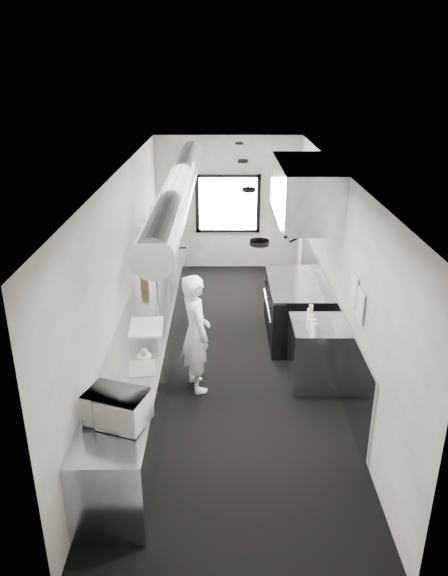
{
  "coord_description": "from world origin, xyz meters",
  "views": [
    {
      "loc": [
        -0.09,
        -7.17,
        4.1
      ],
      "look_at": [
        -0.08,
        -0.2,
        1.22
      ],
      "focal_mm": 33.7,
      "sensor_mm": 36.0,
      "label": 1
    }
  ],
  "objects_px": {
    "far_work_table": "(171,259)",
    "squeeze_bottle_a": "(315,329)",
    "plate_stack_a": "(146,248)",
    "plate_stack_d": "(157,217)",
    "range": "(294,310)",
    "squeeze_bottle_d": "(309,314)",
    "line_cook": "(196,333)",
    "squeeze_bottle_c": "(312,320)",
    "microwave": "(117,408)",
    "deli_tub_a": "(105,411)",
    "plate_stack_b": "(148,236)",
    "cutting_board": "(146,327)",
    "exhaust_hood": "(304,191)",
    "squeeze_bottle_e": "(311,310)",
    "pass_shelf": "(154,240)",
    "squeeze_bottle_b": "(314,325)",
    "small_plate": "(144,356)",
    "knife_block": "(144,280)",
    "deli_tub_b": "(102,402)",
    "bottle_station": "(314,354)",
    "plate_stack_c": "(155,226)"
  },
  "relations": [
    {
      "from": "plate_stack_a",
      "to": "line_cook",
      "type": "bearing_deg",
      "value": -51.58
    },
    {
      "from": "deli_tub_a",
      "to": "plate_stack_a",
      "type": "height_order",
      "value": "plate_stack_a"
    },
    {
      "from": "range",
      "to": "deli_tub_b",
      "type": "height_order",
      "value": "deli_tub_b"
    },
    {
      "from": "pass_shelf",
      "to": "cutting_board",
      "type": "xyz_separation_m",
      "value": [
        0.08,
        -1.79,
        -0.63
      ]
    },
    {
      "from": "plate_stack_c",
      "to": "squeeze_bottle_b",
      "type": "relative_size",
      "value": 1.87
    },
    {
      "from": "exhaust_hood",
      "to": "squeeze_bottle_e",
      "type": "distance_m",
      "value": 1.81
    },
    {
      "from": "microwave",
      "to": "cutting_board",
      "type": "distance_m",
      "value": 2.04
    },
    {
      "from": "plate_stack_d",
      "to": "squeeze_bottle_a",
      "type": "bearing_deg",
      "value": -49.03
    },
    {
      "from": "far_work_table",
      "to": "plate_stack_a",
      "type": "bearing_deg",
      "value": -90.63
    },
    {
      "from": "bottle_station",
      "to": "small_plate",
      "type": "relative_size",
      "value": 5.26
    },
    {
      "from": "plate_stack_b",
      "to": "microwave",
      "type": "bearing_deg",
      "value": -88.11
    },
    {
      "from": "exhaust_hood",
      "to": "range",
      "type": "xyz_separation_m",
      "value": [
        -0.06,
        0.0,
        -1.92
      ]
    },
    {
      "from": "deli_tub_a",
      "to": "plate_stack_b",
      "type": "distance_m",
      "value": 3.4
    },
    {
      "from": "plate_stack_a",
      "to": "plate_stack_d",
      "type": "xyz_separation_m",
      "value": [
        -0.02,
        1.5,
        0.04
      ]
    },
    {
      "from": "deli_tub_a",
      "to": "cutting_board",
      "type": "relative_size",
      "value": 0.23
    },
    {
      "from": "deli_tub_a",
      "to": "cutting_board",
      "type": "height_order",
      "value": "deli_tub_a"
    },
    {
      "from": "range",
      "to": "plate_stack_b",
      "type": "relative_size",
      "value": 4.66
    },
    {
      "from": "squeeze_bottle_d",
      "to": "squeeze_bottle_e",
      "type": "relative_size",
      "value": 0.98
    },
    {
      "from": "knife_block",
      "to": "squeeze_bottle_a",
      "type": "height_order",
      "value": "knife_block"
    },
    {
      "from": "squeeze_bottle_a",
      "to": "squeeze_bottle_c",
      "type": "relative_size",
      "value": 1.02
    },
    {
      "from": "bottle_station",
      "to": "squeeze_bottle_a",
      "type": "xyz_separation_m",
      "value": [
        -0.08,
        -0.32,
        0.53
      ]
    },
    {
      "from": "squeeze_bottle_a",
      "to": "plate_stack_a",
      "type": "bearing_deg",
      "value": 153.39
    },
    {
      "from": "cutting_board",
      "to": "plate_stack_b",
      "type": "height_order",
      "value": "plate_stack_b"
    },
    {
      "from": "cutting_board",
      "to": "plate_stack_b",
      "type": "distance_m",
      "value": 1.61
    },
    {
      "from": "line_cook",
      "to": "far_work_table",
      "type": "bearing_deg",
      "value": -11.71
    },
    {
      "from": "pass_shelf",
      "to": "squeeze_bottle_e",
      "type": "xyz_separation_m",
      "value": [
        2.3,
        -1.43,
        -0.55
      ]
    },
    {
      "from": "range",
      "to": "squeeze_bottle_b",
      "type": "bearing_deg",
      "value": -88.37
    },
    {
      "from": "bottle_station",
      "to": "plate_stack_d",
      "type": "distance_m",
      "value": 3.54
    },
    {
      "from": "range",
      "to": "squeeze_bottle_d",
      "type": "relative_size",
      "value": 9.94
    },
    {
      "from": "far_work_table",
      "to": "microwave",
      "type": "distance_m",
      "value": 6.06
    },
    {
      "from": "exhaust_hood",
      "to": "bottle_station",
      "type": "relative_size",
      "value": 2.44
    },
    {
      "from": "knife_block",
      "to": "cutting_board",
      "type": "bearing_deg",
      "value": -97.15
    },
    {
      "from": "far_work_table",
      "to": "plate_stack_a",
      "type": "height_order",
      "value": "plate_stack_a"
    },
    {
      "from": "plate_stack_a",
      "to": "squeeze_bottle_d",
      "type": "distance_m",
      "value": 2.46
    },
    {
      "from": "pass_shelf",
      "to": "squeeze_bottle_a",
      "type": "bearing_deg",
      "value": -41.73
    },
    {
      "from": "microwave",
      "to": "squeeze_bottle_d",
      "type": "relative_size",
      "value": 3.37
    },
    {
      "from": "pass_shelf",
      "to": "range",
      "type": "bearing_deg",
      "value": -7.67
    },
    {
      "from": "plate_stack_b",
      "to": "plate_stack_c",
      "type": "height_order",
      "value": "plate_stack_b"
    },
    {
      "from": "far_work_table",
      "to": "microwave",
      "type": "relative_size",
      "value": 2.21
    },
    {
      "from": "exhaust_hood",
      "to": "plate_stack_b",
      "type": "relative_size",
      "value": 6.4
    },
    {
      "from": "range",
      "to": "squeeze_bottle_a",
      "type": "bearing_deg",
      "value": -88.77
    },
    {
      "from": "small_plate",
      "to": "squeeze_bottle_e",
      "type": "height_order",
      "value": "squeeze_bottle_e"
    },
    {
      "from": "far_work_table",
      "to": "squeeze_bottle_a",
      "type": "distance_m",
      "value": 4.8
    },
    {
      "from": "squeeze_bottle_d",
      "to": "exhaust_hood",
      "type": "bearing_deg",
      "value": 88.61
    },
    {
      "from": "knife_block",
      "to": "squeeze_bottle_c",
      "type": "distance_m",
      "value": 2.75
    },
    {
      "from": "far_work_table",
      "to": "plate_stack_d",
      "type": "bearing_deg",
      "value": -92.04
    },
    {
      "from": "small_plate",
      "to": "pass_shelf",
      "type": "bearing_deg",
      "value": 93.55
    },
    {
      "from": "knife_block",
      "to": "plate_stack_d",
      "type": "bearing_deg",
      "value": 67.89
    },
    {
      "from": "exhaust_hood",
      "to": "range",
      "type": "height_order",
      "value": "exhaust_hood"
    },
    {
      "from": "knife_block",
      "to": "squeeze_bottle_c",
      "type": "height_order",
      "value": "knife_block"
    }
  ]
}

